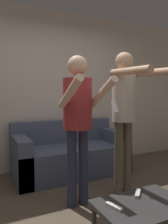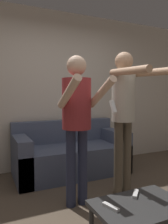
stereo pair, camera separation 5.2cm
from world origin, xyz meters
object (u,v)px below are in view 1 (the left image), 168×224
(couch, at_px, (70,155))
(coffee_table, at_px, (143,210))
(person_standing_left, at_px, (78,113))
(remote_far, at_px, (138,193))
(remote_near, at_px, (114,207))
(person_standing_right, at_px, (125,106))

(couch, bearing_deg, coffee_table, -94.53)
(person_standing_left, distance_m, coffee_table, 1.16)
(person_standing_left, height_order, remote_far, person_standing_left)
(coffee_table, bearing_deg, remote_near, 169.92)
(person_standing_left, bearing_deg, person_standing_right, -1.17)
(person_standing_right, xyz_separation_m, coffee_table, (-0.46, -0.89, -0.77))
(coffee_table, bearing_deg, person_standing_right, 62.32)
(remote_near, relative_size, remote_far, 1.17)
(couch, bearing_deg, person_standing_right, -73.11)
(remote_near, bearing_deg, person_standing_right, 49.75)
(person_standing_left, height_order, remote_near, person_standing_left)
(person_standing_left, relative_size, remote_near, 10.99)
(person_standing_right, bearing_deg, remote_near, -130.25)
(couch, relative_size, remote_near, 11.48)
(couch, bearing_deg, remote_near, -102.05)
(coffee_table, height_order, remote_far, remote_far)
(remote_far, bearing_deg, person_standing_right, 61.67)
(couch, relative_size, coffee_table, 2.39)
(person_standing_left, bearing_deg, couch, 72.93)
(couch, xyz_separation_m, person_standing_left, (-0.31, -1.02, 0.77))
(couch, height_order, remote_near, couch)
(person_standing_left, xyz_separation_m, person_standing_right, (0.63, -0.01, 0.06))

